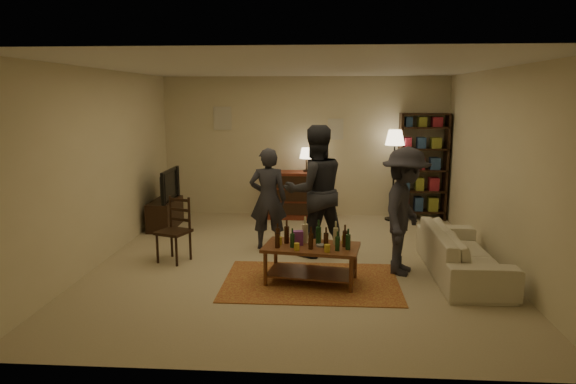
# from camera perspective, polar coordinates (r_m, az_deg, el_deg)

# --- Properties ---
(floor) EXTENTS (6.00, 6.00, 0.00)m
(floor) POSITION_cam_1_polar(r_m,az_deg,el_deg) (7.38, 0.94, -7.75)
(floor) COLOR #C6B793
(floor) RESTS_ON ground
(room_shell) EXTENTS (6.00, 6.00, 6.00)m
(room_shell) POSITION_cam_1_polar(r_m,az_deg,el_deg) (10.04, -1.89, 7.67)
(room_shell) COLOR beige
(room_shell) RESTS_ON ground
(rug) EXTENTS (2.20, 1.50, 0.01)m
(rug) POSITION_cam_1_polar(r_m,az_deg,el_deg) (6.60, 2.58, -9.94)
(rug) COLOR maroon
(rug) RESTS_ON ground
(coffee_table) EXTENTS (1.26, 0.81, 0.82)m
(coffee_table) POSITION_cam_1_polar(r_m,az_deg,el_deg) (6.47, 2.61, -6.47)
(coffee_table) COLOR brown
(coffee_table) RESTS_ON ground
(dining_chair) EXTENTS (0.52, 0.52, 0.93)m
(dining_chair) POSITION_cam_1_polar(r_m,az_deg,el_deg) (7.48, -12.37, -3.84)
(dining_chair) COLOR black
(dining_chair) RESTS_ON ground
(tv_stand) EXTENTS (0.40, 1.00, 1.06)m
(tv_stand) POSITION_cam_1_polar(r_m,az_deg,el_deg) (9.43, -13.50, -1.57)
(tv_stand) COLOR black
(tv_stand) RESTS_ON ground
(dresser) EXTENTS (1.00, 0.50, 1.36)m
(dresser) POSITION_cam_1_polar(r_m,az_deg,el_deg) (9.89, 0.63, -0.17)
(dresser) COLOR maroon
(dresser) RESTS_ON ground
(bookshelf) EXTENTS (0.90, 0.34, 2.02)m
(bookshelf) POSITION_cam_1_polar(r_m,az_deg,el_deg) (10.04, 14.71, 2.86)
(bookshelf) COLOR black
(bookshelf) RESTS_ON ground
(floor_lamp) EXTENTS (0.36, 0.36, 1.71)m
(floor_lamp) POSITION_cam_1_polar(r_m,az_deg,el_deg) (9.78, 11.78, 5.26)
(floor_lamp) COLOR black
(floor_lamp) RESTS_ON ground
(sofa) EXTENTS (0.81, 2.08, 0.61)m
(sofa) POSITION_cam_1_polar(r_m,az_deg,el_deg) (7.14, 18.82, -6.40)
(sofa) COLOR beige
(sofa) RESTS_ON ground
(person_left) EXTENTS (0.59, 0.41, 1.56)m
(person_left) POSITION_cam_1_polar(r_m,az_deg,el_deg) (7.83, -2.22, -0.76)
(person_left) COLOR #292931
(person_left) RESTS_ON ground
(person_right) EXTENTS (1.13, 1.01, 1.92)m
(person_right) POSITION_cam_1_polar(r_m,az_deg,el_deg) (7.48, 3.02, 0.10)
(person_right) COLOR #24252B
(person_right) RESTS_ON ground
(person_by_sofa) EXTENTS (0.96, 1.24, 1.68)m
(person_by_sofa) POSITION_cam_1_polar(r_m,az_deg,el_deg) (6.87, 12.84, -2.11)
(person_by_sofa) COLOR #28272F
(person_by_sofa) RESTS_ON ground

